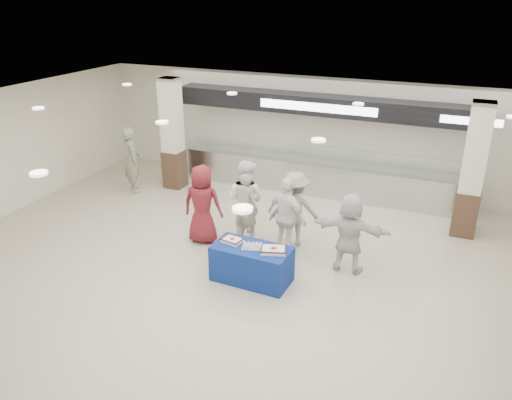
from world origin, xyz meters
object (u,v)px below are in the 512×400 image
at_px(sheet_cake_left, 232,240).
at_px(civilian_maroon, 202,204).
at_px(sheet_cake_right, 273,249).
at_px(chef_short, 287,217).
at_px(display_table, 252,264).
at_px(cupcake_tray, 253,246).
at_px(soldier_b, 295,209).
at_px(civilian_white, 350,233).
at_px(chef_tall, 245,200).
at_px(soldier_a, 247,207).
at_px(soldier_bg, 132,160).

relative_size(sheet_cake_left, civilian_maroon, 0.24).
relative_size(sheet_cake_right, chef_short, 0.32).
xyz_separation_m(display_table, civilian_maroon, (-1.72, 1.14, 0.55)).
bearing_deg(sheet_cake_left, cupcake_tray, -7.07).
xyz_separation_m(soldier_b, civilian_white, (1.41, -0.65, -0.02)).
distance_m(sheet_cake_right, chef_tall, 2.13).
bearing_deg(sheet_cake_right, chef_tall, 128.83).
bearing_deg(soldier_a, soldier_b, -143.19).
height_order(civilian_white, soldier_bg, soldier_bg).
height_order(sheet_cake_left, soldier_bg, soldier_bg).
height_order(sheet_cake_left, sheet_cake_right, sheet_cake_right).
xyz_separation_m(sheet_cake_right, chef_short, (-0.20, 1.32, 0.09)).
relative_size(civilian_maroon, civilian_white, 1.07).
bearing_deg(sheet_cake_right, display_table, -179.80).
relative_size(cupcake_tray, civilian_maroon, 0.26).
height_order(civilian_maroon, chef_short, civilian_maroon).
distance_m(chef_tall, soldier_b, 1.16).
bearing_deg(sheet_cake_right, soldier_a, 128.96).
xyz_separation_m(cupcake_tray, soldier_a, (-0.79, 1.53, 0.07)).
distance_m(civilian_maroon, chef_short, 1.98).
xyz_separation_m(sheet_cake_left, chef_short, (0.71, 1.26, 0.10)).
bearing_deg(sheet_cake_right, civilian_maroon, 152.39).
bearing_deg(cupcake_tray, chef_short, 79.58).
height_order(display_table, sheet_cake_right, sheet_cake_right).
bearing_deg(display_table, soldier_b, 83.58).
xyz_separation_m(display_table, soldier_b, (0.27, 1.79, 0.51)).
bearing_deg(sheet_cake_left, civilian_maroon, 139.57).
relative_size(cupcake_tray, soldier_b, 0.27).
distance_m(sheet_cake_right, soldier_b, 1.80).
xyz_separation_m(chef_tall, soldier_b, (1.15, 0.13, -0.08)).
height_order(display_table, soldier_a, soldier_a).
distance_m(sheet_cake_right, civilian_maroon, 2.46).
bearing_deg(display_table, sheet_cake_right, 2.43).
bearing_deg(display_table, chef_tall, 120.06).
bearing_deg(display_table, cupcake_tray, 18.63).
xyz_separation_m(soldier_b, soldier_bg, (-5.33, 1.30, 0.07)).
height_order(soldier_b, soldier_bg, soldier_bg).
relative_size(cupcake_tray, chef_tall, 0.25).
bearing_deg(cupcake_tray, soldier_b, 81.80).
bearing_deg(chef_tall, civilian_white, 177.11).
relative_size(sheet_cake_right, soldier_bg, 0.30).
xyz_separation_m(soldier_a, chef_tall, (-0.10, 0.13, 0.11)).
distance_m(civilian_maroon, soldier_bg, 3.86).
distance_m(cupcake_tray, civilian_maroon, 2.08).
bearing_deg(cupcake_tray, civilian_maroon, 146.78).
relative_size(display_table, civilian_white, 0.90).
height_order(civilian_maroon, civilian_white, civilian_maroon).
bearing_deg(display_table, civilian_maroon, 148.68).
relative_size(sheet_cake_left, chef_tall, 0.23).
distance_m(sheet_cake_left, chef_short, 1.45).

